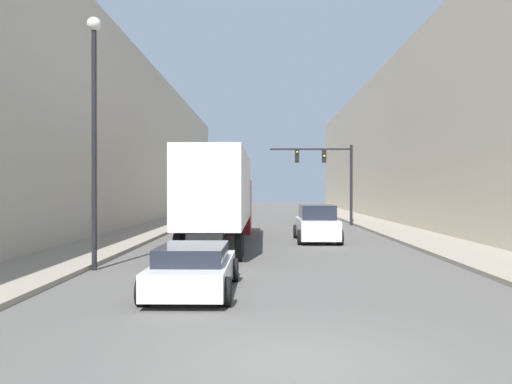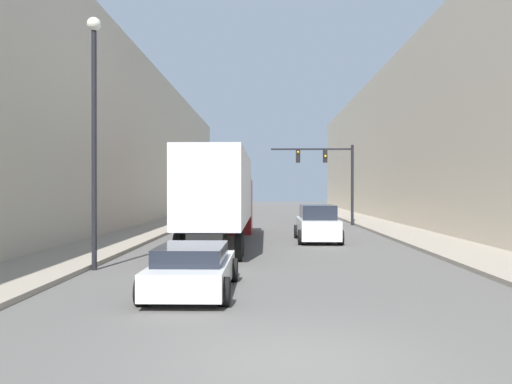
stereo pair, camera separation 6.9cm
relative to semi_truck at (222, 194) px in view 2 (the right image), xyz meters
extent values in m
plane|color=#565451|center=(2.43, -16.09, -2.33)|extent=(200.00, 200.00, 0.00)
cube|color=gray|center=(9.95, 13.91, -2.25)|extent=(3.15, 80.00, 0.15)
cube|color=gray|center=(-5.09, 13.91, -2.25)|extent=(3.15, 80.00, 0.15)
cube|color=beige|center=(14.53, 13.91, 3.93)|extent=(6.00, 80.00, 12.51)
cube|color=#BCB29E|center=(-9.66, 13.91, 3.80)|extent=(6.00, 80.00, 12.25)
cube|color=silver|center=(0.00, -1.31, 0.28)|extent=(2.46, 11.25, 3.01)
cube|color=black|center=(0.00, -1.31, -1.38)|extent=(1.23, 11.25, 0.24)
cube|color=maroon|center=(0.00, 5.66, -0.78)|extent=(2.46, 2.68, 3.09)
cylinder|color=black|center=(-1.08, -5.73, -1.83)|extent=(0.25, 1.00, 1.00)
cylinder|color=black|center=(1.08, -5.73, -1.83)|extent=(0.25, 1.00, 1.00)
cylinder|color=black|center=(-1.08, -4.53, -1.83)|extent=(0.25, 1.00, 1.00)
cylinder|color=black|center=(1.08, -4.53, -1.83)|extent=(0.25, 1.00, 1.00)
cylinder|color=black|center=(-1.08, 5.66, -1.83)|extent=(0.25, 1.00, 1.00)
cylinder|color=black|center=(1.08, 5.66, -1.83)|extent=(0.25, 1.00, 1.00)
cube|color=silver|center=(0.25, -11.07, -1.85)|extent=(1.79, 4.24, 0.60)
cube|color=#1E232D|center=(0.25, -11.28, -1.35)|extent=(1.57, 2.33, 0.41)
cylinder|color=black|center=(-0.65, -9.65, -2.01)|extent=(0.25, 0.64, 0.64)
cylinder|color=black|center=(1.14, -9.65, -2.01)|extent=(0.25, 0.64, 0.64)
cylinder|color=black|center=(-0.65, -12.59, -2.01)|extent=(0.25, 0.64, 0.64)
cylinder|color=black|center=(1.14, -12.59, -2.01)|extent=(0.25, 0.64, 0.64)
cube|color=silver|center=(4.57, 1.15, -1.68)|extent=(1.82, 4.43, 0.91)
cube|color=#1E232D|center=(4.57, 0.92, -0.87)|extent=(1.60, 2.44, 0.69)
cylinder|color=black|center=(3.66, 2.66, -1.97)|extent=(0.25, 0.70, 0.70)
cylinder|color=black|center=(5.48, 2.66, -1.97)|extent=(0.25, 0.70, 0.70)
cylinder|color=black|center=(3.66, -0.47, -1.97)|extent=(0.25, 0.70, 0.70)
cylinder|color=black|center=(5.48, -0.47, -1.97)|extent=(0.25, 0.70, 0.70)
cylinder|color=black|center=(8.22, 12.31, 0.54)|extent=(0.20, 0.20, 5.74)
cube|color=black|center=(5.32, 12.31, 3.11)|extent=(5.81, 0.12, 0.12)
cube|color=black|center=(6.29, 12.31, 2.60)|extent=(0.30, 0.24, 0.90)
sphere|color=gold|center=(6.29, 12.17, 2.60)|extent=(0.18, 0.18, 0.18)
cube|color=black|center=(4.35, 12.31, 2.60)|extent=(0.30, 0.24, 0.90)
sphere|color=gold|center=(4.35, 12.17, 2.88)|extent=(0.18, 0.18, 0.18)
cylinder|color=black|center=(-3.36, -7.80, 1.47)|extent=(0.16, 0.16, 7.59)
sphere|color=silver|center=(-3.36, -7.80, 5.41)|extent=(0.44, 0.44, 0.44)
camera|label=1|loc=(1.98, -23.38, 0.20)|focal=35.00mm
camera|label=2|loc=(2.05, -23.38, 0.20)|focal=35.00mm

